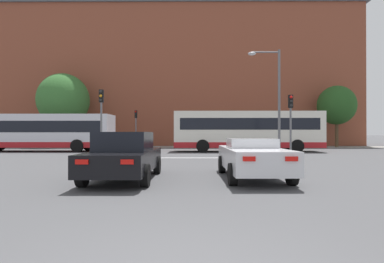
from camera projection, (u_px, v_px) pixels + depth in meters
stop_line_strip at (191, 158)px, 17.95m from camera, size 9.07×0.30×0.01m
far_pavement at (193, 147)px, 32.20m from camera, size 70.08×2.50×0.01m
brick_civic_building at (178, 73)px, 40.34m from camera, size 45.55×10.98×21.28m
car_saloon_left at (125, 156)px, 9.58m from camera, size 1.97×4.48×1.52m
car_roadster_right at (252, 157)px, 9.85m from camera, size 1.96×4.46×1.30m
bus_crossing_lead at (247, 130)px, 24.13m from camera, size 11.69×2.74×3.20m
bus_crossing_trailing at (37, 132)px, 24.56m from camera, size 12.32×2.71×3.01m
traffic_light_near_left at (101, 112)px, 18.57m from camera, size 0.26×0.31×4.20m
traffic_light_near_right at (291, 115)px, 18.29m from camera, size 0.26×0.31×3.83m
traffic_light_far_right at (247, 123)px, 31.76m from camera, size 0.26×0.31×3.73m
traffic_light_far_left at (136, 122)px, 31.33m from camera, size 0.26×0.31×3.88m
street_lamp_junction at (274, 91)px, 19.27m from camera, size 2.09×0.36×6.87m
pedestrian_waiting at (258, 137)px, 32.20m from camera, size 0.45×0.36×1.81m
pedestrian_walking_east at (104, 138)px, 32.58m from camera, size 0.44×0.31×1.59m
tree_by_building at (63, 100)px, 32.22m from camera, size 5.41×5.41×7.91m
tree_kerbside at (337, 105)px, 32.48m from camera, size 4.03×4.03×6.65m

